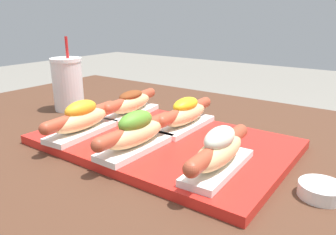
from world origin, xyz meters
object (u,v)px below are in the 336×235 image
Objects in this scene: sauce_bowl at (321,190)px; hot_dog_0 at (82,119)px; hot_dog_4 at (186,114)px; hot_dog_2 at (219,151)px; serving_tray at (163,142)px; hot_dog_3 at (131,103)px; hot_dog_1 at (136,133)px; drink_cup at (68,84)px.

hot_dog_0 is at bearing -172.85° from sauce_bowl.
hot_dog_4 is 3.13× the size of sauce_bowl.
hot_dog_4 is (-0.16, 0.15, -0.00)m from hot_dog_2.
hot_dog_0 is 0.32m from hot_dog_2.
serving_tray is at bearing -93.96° from hot_dog_4.
hot_dog_0 reaches higher than hot_dog_3.
hot_dog_3 is (-0.01, 0.17, -0.00)m from hot_dog_0.
hot_dog_0 is 1.00× the size of hot_dog_2.
hot_dog_2 is (0.32, 0.02, 0.00)m from hot_dog_0.
hot_dog_3 reaches higher than sauce_bowl.
serving_tray is 2.41× the size of hot_dog_3.
hot_dog_1 is 1.01× the size of hot_dog_3.
serving_tray is 2.40× the size of hot_dog_2.
hot_dog_1 reaches higher than sauce_bowl.
sauce_bowl reaches higher than serving_tray.
hot_dog_3 is at bearing 155.35° from hot_dog_2.
hot_dog_2 reaches higher than sauce_bowl.
hot_dog_2 is at bearing -13.53° from drink_cup.
hot_dog_2 is 0.36m from hot_dog_3.
hot_dog_1 is at bearing -92.71° from hot_dog_4.
hot_dog_1 reaches higher than hot_dog_3.
drink_cup is (-0.40, -0.01, 0.02)m from hot_dog_4.
hot_dog_0 reaches higher than sauce_bowl.
hot_dog_4 reaches higher than hot_dog_3.
serving_tray is at bearing -27.27° from hot_dog_3.
hot_dog_0 is at bearing -179.38° from hot_dog_1.
hot_dog_4 is at bearing 87.29° from hot_dog_1.
sauce_bowl is at bearing -12.55° from hot_dog_3.
drink_cup reaches higher than hot_dog_3.
drink_cup reaches higher than hot_dog_4.
hot_dog_3 is at bearing 167.45° from sauce_bowl.
drink_cup reaches higher than hot_dog_2.
drink_cup is (-0.24, 0.15, 0.02)m from hot_dog_0.
hot_dog_3 is 0.50m from sauce_bowl.
hot_dog_4 is (0.01, 0.16, -0.00)m from hot_dog_1.
hot_dog_2 is at bearing 5.10° from hot_dog_1.
hot_dog_2 is at bearing 2.97° from hot_dog_0.
hot_dog_2 is at bearing -21.98° from serving_tray.
hot_dog_1 is at bearing -169.81° from sauce_bowl.
hot_dog_2 reaches higher than hot_dog_3.
drink_cup is at bearing 147.39° from hot_dog_0.
hot_dog_1 is 0.23m from hot_dog_3.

